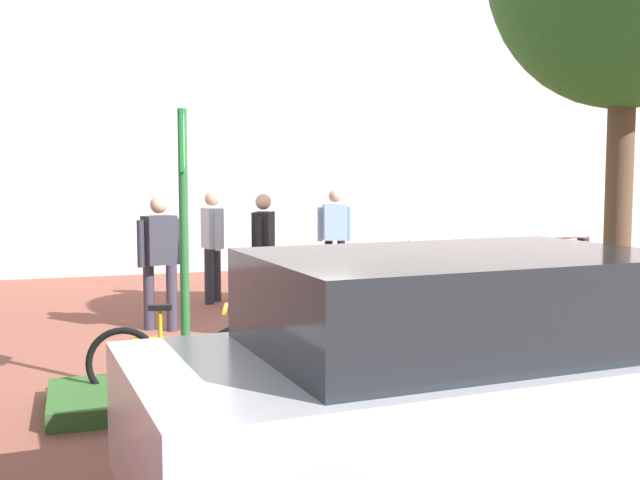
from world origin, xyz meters
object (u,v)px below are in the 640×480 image
object	(u,v)px
person_shirt_blue	(335,232)
bollard_steel	(378,271)
bike_at_sign	(182,361)
bike_rack_cluster	(502,263)
parking_sign_post	(184,213)
person_suited_navy	(263,247)
person_suited_dark	(160,254)
person_casual_tan	(212,240)
car_silver_sedan	(479,379)

from	to	relation	value
person_shirt_blue	bollard_steel	bearing A→B (deg)	-74.56
bike_at_sign	bike_rack_cluster	size ratio (longest dim) A/B	0.44
parking_sign_post	bollard_steel	world-z (taller)	parking_sign_post
person_suited_navy	person_suited_dark	bearing A→B (deg)	-161.13
person_casual_tan	car_silver_sedan	xyz separation A→B (m)	(0.30, -7.61, -0.23)
parking_sign_post	person_suited_dark	world-z (taller)	parking_sign_post
person_suited_navy	person_shirt_blue	world-z (taller)	same
person_suited_dark	car_silver_sedan	distance (m)	5.89
bike_rack_cluster	car_silver_sedan	size ratio (longest dim) A/B	0.85
bike_at_sign	person_shirt_blue	xyz separation A→B (m)	(3.42, 5.71, 0.63)
bike_rack_cluster	person_suited_navy	world-z (taller)	person_suited_navy
bike_rack_cluster	person_suited_navy	bearing A→B (deg)	-158.63
bollard_steel	car_silver_sedan	distance (m)	7.54
bollard_steel	person_casual_tan	size ratio (longest dim) A/B	0.52
person_shirt_blue	parking_sign_post	bearing A→B (deg)	-120.41
car_silver_sedan	person_suited_dark	bearing A→B (deg)	102.78
parking_sign_post	person_casual_tan	world-z (taller)	parking_sign_post
bike_at_sign	person_suited_navy	size ratio (longest dim) A/B	0.96
person_casual_tan	car_silver_sedan	bearing A→B (deg)	-87.76
bollard_steel	parking_sign_post	bearing A→B (deg)	-128.99
person_suited_navy	car_silver_sedan	bearing A→B (deg)	-91.66
parking_sign_post	bike_rack_cluster	size ratio (longest dim) A/B	0.68
bike_rack_cluster	bollard_steel	bearing A→B (deg)	-160.41
bike_at_sign	car_silver_sedan	size ratio (longest dim) A/B	0.37
bike_at_sign	bollard_steel	size ratio (longest dim) A/B	1.83
bollard_steel	person_suited_dark	size ratio (longest dim) A/B	0.52
person_casual_tan	person_suited_dark	world-z (taller)	same
person_casual_tan	person_suited_navy	world-z (taller)	same
person_casual_tan	person_shirt_blue	size ratio (longest dim) A/B	1.00
bollard_steel	person_casual_tan	distance (m)	2.68
person_casual_tan	person_suited_navy	size ratio (longest dim) A/B	1.00
parking_sign_post	person_suited_dark	xyz separation A→B (m)	(0.12, 3.16, -0.68)
bike_at_sign	car_silver_sedan	distance (m)	3.05
parking_sign_post	person_suited_navy	bearing A→B (deg)	66.36
person_suited_dark	bike_at_sign	bearing A→B (deg)	-92.71
person_suited_navy	person_shirt_blue	distance (m)	2.77
parking_sign_post	bollard_steel	bearing A→B (deg)	51.01
bollard_steel	person_suited_dark	distance (m)	3.91
person_suited_navy	person_casual_tan	bearing A→B (deg)	109.38
person_suited_navy	person_shirt_blue	size ratio (longest dim) A/B	1.00
bike_at_sign	bike_rack_cluster	distance (m)	8.66
person_shirt_blue	person_suited_navy	bearing A→B (deg)	-130.23
parking_sign_post	bollard_steel	size ratio (longest dim) A/B	2.84
car_silver_sedan	person_shirt_blue	bearing A→B (deg)	76.74
bike_at_sign	bike_rack_cluster	xyz separation A→B (m)	(6.64, 5.55, -0.00)
parking_sign_post	person_shirt_blue	size ratio (longest dim) A/B	1.49
bike_rack_cluster	bollard_steel	distance (m)	3.08
bike_at_sign	person_suited_navy	world-z (taller)	person_suited_navy
bike_rack_cluster	person_suited_dark	world-z (taller)	person_suited_dark
person_suited_navy	parking_sign_post	bearing A→B (deg)	-113.64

